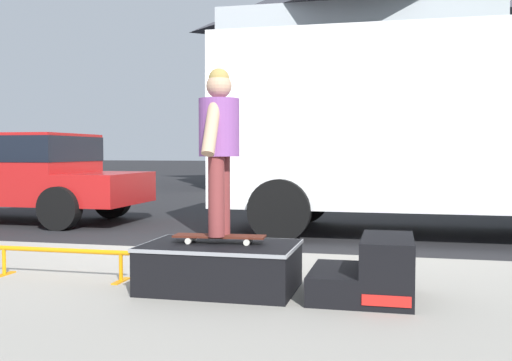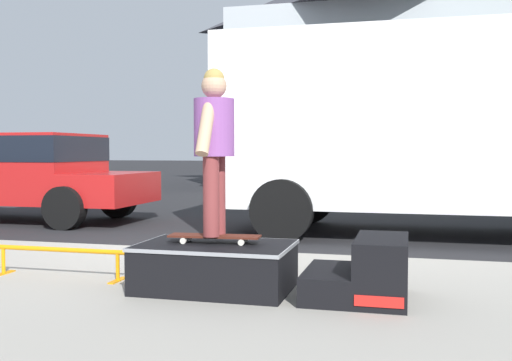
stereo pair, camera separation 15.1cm
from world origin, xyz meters
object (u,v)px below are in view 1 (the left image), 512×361
at_px(skate_box, 220,265).
at_px(skateboard, 219,237).
at_px(box_truck, 448,124).
at_px(skater_kid, 219,138).
at_px(pickup_truck_red, 2,173).
at_px(grind_rail, 61,256).
at_px(kicker_ramp, 371,273).

height_order(skate_box, skateboard, skateboard).
bearing_deg(box_truck, skateboard, -115.64).
bearing_deg(skater_kid, skate_box, -59.59).
bearing_deg(pickup_truck_red, grind_rail, -48.90).
bearing_deg(pickup_truck_red, skate_box, -40.26).
height_order(kicker_ramp, skateboard, kicker_ramp).
height_order(grind_rail, pickup_truck_red, pickup_truck_red).
bearing_deg(box_truck, grind_rail, -129.57).
relative_size(skate_box, skater_kid, 0.91).
height_order(skater_kid, pickup_truck_red, skater_kid).
distance_m(skate_box, skateboard, 0.24).
distance_m(kicker_ramp, pickup_truck_red, 8.44).
relative_size(kicker_ramp, skater_kid, 0.59).
distance_m(kicker_ramp, skater_kid, 1.67).
distance_m(skater_kid, box_truck, 5.14).
relative_size(box_truck, pickup_truck_red, 1.21).
bearing_deg(kicker_ramp, grind_rail, 178.04).
bearing_deg(skater_kid, pickup_truck_red, 139.83).
xyz_separation_m(skate_box, pickup_truck_red, (-5.67, 4.80, 0.56)).
relative_size(grind_rail, skater_kid, 0.97).
relative_size(grind_rail, box_truck, 0.20).
relative_size(skateboard, box_truck, 0.11).
height_order(skate_box, box_truck, box_truck).
bearing_deg(box_truck, skater_kid, -115.64).
height_order(skateboard, skater_kid, skater_kid).
xyz_separation_m(skateboard, pickup_truck_red, (-5.65, 4.77, 0.32)).
bearing_deg(skate_box, pickup_truck_red, 139.74).
distance_m(skate_box, kicker_ramp, 1.25).
xyz_separation_m(skateboard, box_truck, (2.22, 4.62, 1.13)).
bearing_deg(skate_box, skater_kid, 120.41).
xyz_separation_m(kicker_ramp, skater_kid, (-1.27, 0.03, 1.08)).
xyz_separation_m(grind_rail, box_truck, (3.77, 4.56, 1.37)).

